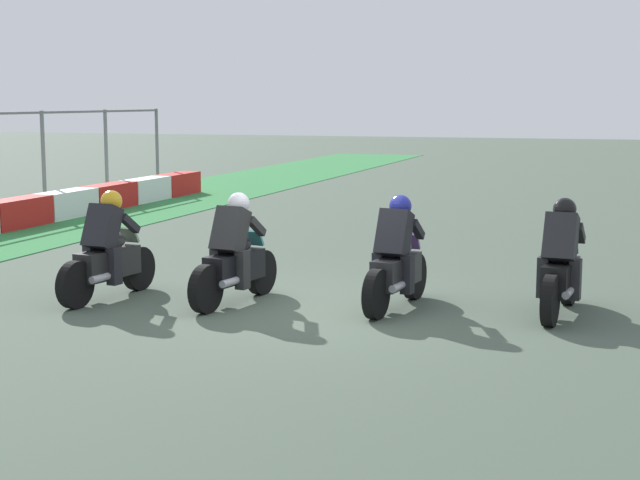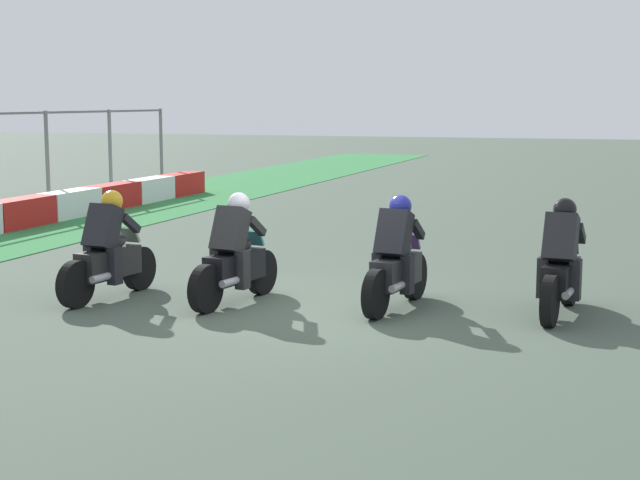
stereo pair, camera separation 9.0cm
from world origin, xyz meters
name	(u,v)px [view 2 (the right image)]	position (x,y,z in m)	size (l,w,h in m)	color
ground_plane	(314,309)	(0.00, 0.00, 0.00)	(120.00, 120.00, 0.00)	#455445
rider_lane_a	(561,268)	(0.68, -3.11, 0.62)	(2.04, 0.56, 1.51)	black
rider_lane_b	(396,262)	(0.40, -1.01, 0.62)	(2.04, 0.58, 1.51)	black
rider_lane_c	(235,258)	(0.03, 1.15, 0.62)	(2.04, 0.60, 1.51)	black
rider_lane_d	(108,255)	(-0.24, 2.95, 0.62)	(2.04, 0.58, 1.51)	black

